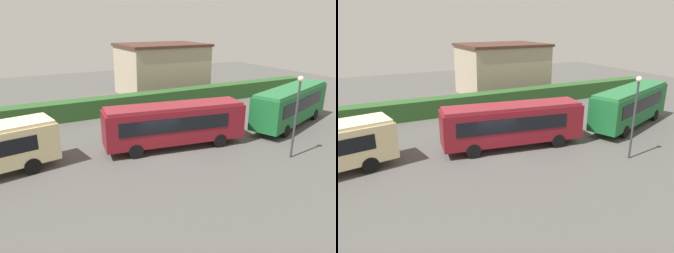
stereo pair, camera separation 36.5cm
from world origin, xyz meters
The scene contains 8 objects.
ground_plane centered at (0.00, 0.00, 0.00)m, with size 77.94×77.94×0.00m, color #514F4C.
bus_maroon centered at (1.66, 0.53, 1.82)m, with size 10.27×3.80×3.16m.
bus_green centered at (12.98, 0.37, 1.91)m, with size 10.42×5.65×3.34m.
person_center centered at (-1.27, 3.91, 0.89)m, with size 0.43×0.52×1.70m.
hedge_row centered at (0.00, 10.92, 0.87)m, with size 50.97×1.73×1.73m, color #2B5526.
depot_building centered at (9.00, 17.15, 3.05)m, with size 10.05×7.79×6.09m.
traffic_cone centered at (-1.02, 7.54, 0.30)m, with size 0.36×0.36×0.60m, color orange.
lamppost centered at (7.64, -4.70, 3.41)m, with size 0.36×0.36×5.45m.
Camera 2 is at (-8.48, -18.41, 8.66)m, focal length 34.21 mm.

